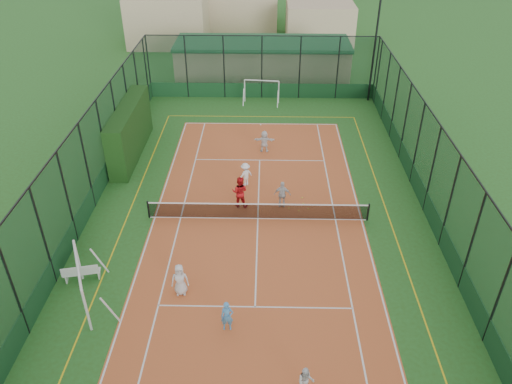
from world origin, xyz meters
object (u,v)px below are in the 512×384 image
at_px(futsal_goal_far, 262,91).
at_px(child_far_left, 245,174).
at_px(white_bench, 82,272).
at_px(child_near_left, 180,280).
at_px(child_near_mid, 227,316).
at_px(clubhouse, 262,59).
at_px(child_far_back, 264,141).
at_px(child_near_right, 306,381).
at_px(futsal_goal_near, 82,284).
at_px(coach, 240,192).
at_px(floodlight_ne, 374,49).
at_px(child_far_right, 282,194).

height_order(futsal_goal_far, child_far_left, futsal_goal_far).
bearing_deg(white_bench, child_near_left, -22.21).
relative_size(futsal_goal_far, child_near_mid, 2.04).
relative_size(clubhouse, child_far_back, 10.37).
bearing_deg(child_near_right, child_far_left, 102.89).
height_order(futsal_goal_near, futsal_goal_far, futsal_goal_near).
relative_size(white_bench, child_near_left, 1.04).
distance_m(white_bench, child_near_left, 4.63).
bearing_deg(child_near_right, coach, 105.85).
relative_size(white_bench, child_near_mid, 1.17).
xyz_separation_m(futsal_goal_near, child_far_left, (6.42, 9.66, -0.35)).
height_order(futsal_goal_near, child_near_mid, futsal_goal_near).
distance_m(floodlight_ne, white_bench, 27.25).
height_order(clubhouse, child_far_right, clubhouse).
distance_m(floodlight_ne, child_near_mid, 26.29).
height_order(futsal_goal_far, child_near_left, futsal_goal_far).
distance_m(floodlight_ne, child_far_right, 17.36).
relative_size(child_near_mid, child_far_right, 0.88).
relative_size(futsal_goal_far, child_far_back, 1.91).
xyz_separation_m(floodlight_ne, child_near_right, (-6.75, -27.09, -3.50)).
relative_size(floodlight_ne, child_far_left, 5.73).
xyz_separation_m(child_far_back, coach, (-1.29, -6.41, 0.18)).
bearing_deg(white_bench, child_near_mid, -34.84).
xyz_separation_m(futsal_goal_near, child_near_left, (3.96, 0.66, -0.30)).
relative_size(futsal_goal_near, child_near_left, 2.18).
xyz_separation_m(child_near_left, child_far_left, (2.46, 9.00, -0.05)).
height_order(child_near_right, coach, coach).
height_order(floodlight_ne, white_bench, floodlight_ne).
height_order(floodlight_ne, child_far_left, floodlight_ne).
xyz_separation_m(white_bench, child_far_left, (7.01, 8.23, 0.28)).
relative_size(child_near_left, child_far_left, 1.07).
bearing_deg(futsal_goal_far, child_far_right, -79.23).
distance_m(floodlight_ne, child_far_back, 12.71).
bearing_deg(child_near_mid, floodlight_ne, 65.16).
bearing_deg(white_bench, futsal_goal_far, 56.85).
height_order(white_bench, child_far_back, child_far_back).
height_order(floodlight_ne, child_far_right, floodlight_ne).
distance_m(futsal_goal_far, child_near_mid, 23.61).
relative_size(clubhouse, child_far_right, 9.79).
relative_size(clubhouse, child_near_left, 9.86).
bearing_deg(child_near_left, child_far_left, 69.10).
height_order(child_near_mid, child_near_right, child_near_mid).
bearing_deg(floodlight_ne, child_near_mid, -111.80).
xyz_separation_m(floodlight_ne, child_far_left, (-9.39, -13.22, -3.39)).
relative_size(child_near_left, child_near_right, 1.25).
distance_m(child_near_right, child_far_right, 11.70).
xyz_separation_m(child_near_right, child_far_right, (-0.54, 11.69, 0.16)).
bearing_deg(child_far_right, child_far_left, -40.10).
bearing_deg(child_near_left, coach, 66.21).
distance_m(futsal_goal_near, child_near_right, 9.99).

